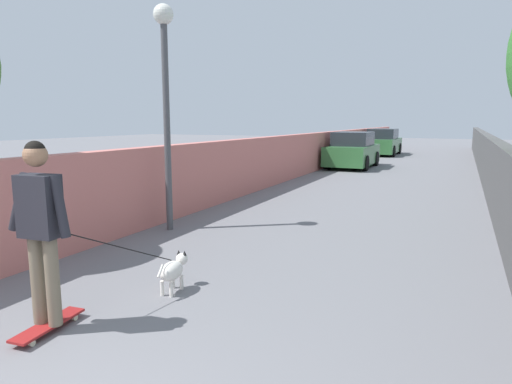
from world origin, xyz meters
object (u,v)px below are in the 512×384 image
at_px(person_skateboarder, 40,219).
at_px(dog, 173,270).
at_px(skateboard, 49,325).
at_px(car_near, 353,151).
at_px(lamp_post, 165,77).
at_px(car_far, 383,143).

distance_m(person_skateboarder, dog, 1.69).
xyz_separation_m(skateboard, car_near, (16.58, 0.78, 0.65)).
distance_m(lamp_post, car_far, 20.77).
height_order(lamp_post, person_skateboarder, lamp_post).
xyz_separation_m(person_skateboarder, car_near, (16.58, 0.78, -0.41)).
bearing_deg(person_skateboarder, lamp_post, 19.29).
bearing_deg(car_far, car_near, -180.00).
xyz_separation_m(skateboard, person_skateboarder, (-0.00, 0.00, 1.06)).
bearing_deg(skateboard, dog, -19.94).
distance_m(person_skateboarder, car_near, 16.60).
distance_m(person_skateboarder, car_far, 24.60).
bearing_deg(skateboard, lamp_post, 19.29).
bearing_deg(person_skateboarder, car_far, 1.81).
relative_size(person_skateboarder, car_near, 0.47).
relative_size(dog, car_far, 0.39).
relative_size(skateboard, car_near, 0.21).
height_order(person_skateboarder, dog, person_skateboarder).
bearing_deg(car_far, lamp_post, 178.34).
xyz_separation_m(lamp_post, dog, (-2.57, -1.87, -2.53)).
height_order(dog, car_near, car_near).
bearing_deg(car_near, person_skateboarder, -177.32).
height_order(person_skateboarder, car_far, person_skateboarder).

